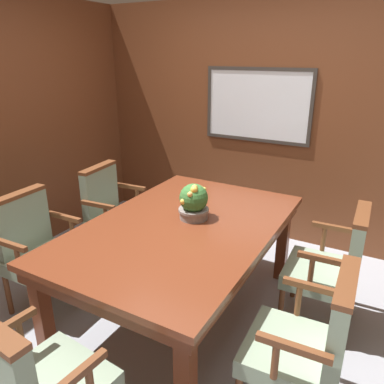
# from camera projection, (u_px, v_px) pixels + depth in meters

# --- Properties ---
(ground_plane) EXTENTS (14.00, 14.00, 0.00)m
(ground_plane) POSITION_uv_depth(u_px,v_px,m) (168.00, 323.00, 2.84)
(ground_plane) COLOR #93969E
(wall_back) EXTENTS (7.20, 0.08, 2.45)m
(wall_back) POSITION_uv_depth(u_px,v_px,m) (260.00, 124.00, 3.92)
(wall_back) COLOR brown
(wall_back) RESTS_ON ground_plane
(dining_table) EXTENTS (1.26, 1.92, 0.77)m
(dining_table) POSITION_uv_depth(u_px,v_px,m) (182.00, 236.00, 2.72)
(dining_table) COLOR maroon
(dining_table) RESTS_ON ground_plane
(chair_left_near) EXTENTS (0.51, 0.56, 0.94)m
(chair_left_near) POSITION_uv_depth(u_px,v_px,m) (38.00, 248.00, 2.89)
(chair_left_near) COLOR brown
(chair_left_near) RESTS_ON ground_plane
(chair_right_far) EXTENTS (0.52, 0.57, 0.94)m
(chair_right_far) POSITION_uv_depth(u_px,v_px,m) (333.00, 264.00, 2.67)
(chair_right_far) COLOR brown
(chair_right_far) RESTS_ON ground_plane
(chair_left_far) EXTENTS (0.54, 0.58, 0.94)m
(chair_left_far) POSITION_uv_depth(u_px,v_px,m) (113.00, 211.00, 3.56)
(chair_left_far) COLOR brown
(chair_left_far) RESTS_ON ground_plane
(chair_right_near) EXTENTS (0.52, 0.57, 0.94)m
(chair_right_near) POSITION_uv_depth(u_px,v_px,m) (309.00, 342.00, 1.95)
(chair_right_near) COLOR brown
(chair_right_near) RESTS_ON ground_plane
(potted_plant) EXTENTS (0.23, 0.23, 0.28)m
(potted_plant) POSITION_uv_depth(u_px,v_px,m) (194.00, 202.00, 2.75)
(potted_plant) COLOR gray
(potted_plant) RESTS_ON dining_table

